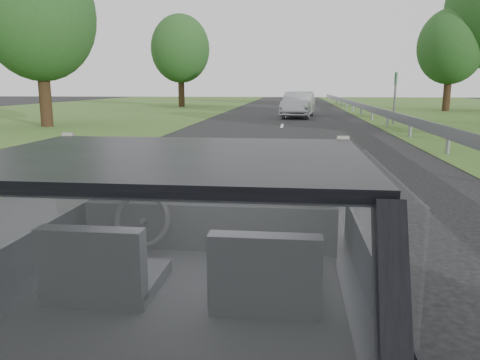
% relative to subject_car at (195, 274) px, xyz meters
% --- Properties ---
extents(subject_car, '(1.80, 4.00, 1.45)m').
position_rel_subject_car_xyz_m(subject_car, '(0.00, 0.00, 0.00)').
color(subject_car, black).
rests_on(subject_car, ground).
extents(dashboard, '(1.58, 0.45, 0.30)m').
position_rel_subject_car_xyz_m(dashboard, '(0.00, 0.62, 0.12)').
color(dashboard, black).
rests_on(dashboard, subject_car).
extents(driver_seat, '(0.50, 0.72, 0.42)m').
position_rel_subject_car_xyz_m(driver_seat, '(-0.40, -0.29, 0.16)').
color(driver_seat, black).
rests_on(driver_seat, subject_car).
extents(passenger_seat, '(0.50, 0.72, 0.42)m').
position_rel_subject_car_xyz_m(passenger_seat, '(0.40, -0.29, 0.16)').
color(passenger_seat, black).
rests_on(passenger_seat, subject_car).
extents(steering_wheel, '(0.36, 0.36, 0.04)m').
position_rel_subject_car_xyz_m(steering_wheel, '(-0.40, 0.33, 0.20)').
color(steering_wheel, black).
rests_on(steering_wheel, dashboard).
extents(cat, '(0.54, 0.25, 0.23)m').
position_rel_subject_car_xyz_m(cat, '(0.12, 0.66, 0.35)').
color(cat, gray).
rests_on(cat, dashboard).
extents(guardrail, '(0.05, 90.00, 0.32)m').
position_rel_subject_car_xyz_m(guardrail, '(4.30, 10.00, -0.15)').
color(guardrail, '#95979E').
rests_on(guardrail, ground).
extents(other_car, '(2.19, 4.42, 1.40)m').
position_rel_subject_car_xyz_m(other_car, '(0.72, 23.89, -0.03)').
color(other_car, '#A6A9B1').
rests_on(other_car, ground).
extents(highway_sign, '(0.35, 0.91, 2.30)m').
position_rel_subject_car_xyz_m(highway_sign, '(4.96, 19.47, 0.42)').
color(highway_sign, '#1E5F33').
rests_on(highway_sign, ground).
extents(tree_2, '(4.81, 4.81, 6.61)m').
position_rel_subject_car_xyz_m(tree_2, '(10.83, 31.44, 2.58)').
color(tree_2, '#275A20').
rests_on(tree_2, ground).
extents(tree_5, '(5.29, 5.29, 6.97)m').
position_rel_subject_car_xyz_m(tree_5, '(-9.96, 16.61, 2.76)').
color(tree_5, '#275A20').
rests_on(tree_5, ground).
extents(tree_6, '(4.84, 4.84, 7.11)m').
position_rel_subject_car_xyz_m(tree_6, '(-8.69, 35.67, 2.83)').
color(tree_6, '#275A20').
rests_on(tree_6, ground).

